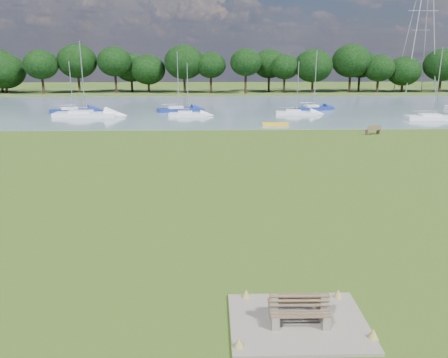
{
  "coord_description": "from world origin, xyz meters",
  "views": [
    {
      "loc": [
        -2.61,
        -25.66,
        7.99
      ],
      "look_at": [
        -1.95,
        -2.0,
        1.24
      ],
      "focal_mm": 35.0,
      "sensor_mm": 36.0,
      "label": 1
    }
  ],
  "objects_px": {
    "riverbank_bench": "(373,130)",
    "sailboat_5": "(313,107)",
    "sailboat_0": "(73,109)",
    "sailboat_4": "(188,113)",
    "sailboat_2": "(296,112)",
    "sailboat_7": "(178,108)",
    "pylon": "(424,8)",
    "sailboat_8": "(85,113)",
    "sailboat_1": "(433,116)",
    "bench_pair": "(299,309)",
    "kayak": "(276,124)"
  },
  "relations": [
    {
      "from": "sailboat_2",
      "to": "sailboat_5",
      "type": "xyz_separation_m",
      "value": [
        3.46,
        4.71,
        0.1
      ]
    },
    {
      "from": "kayak",
      "to": "pylon",
      "type": "height_order",
      "value": "pylon"
    },
    {
      "from": "sailboat_4",
      "to": "sailboat_7",
      "type": "distance_m",
      "value": 5.34
    },
    {
      "from": "pylon",
      "to": "sailboat_1",
      "type": "relative_size",
      "value": 3.08
    },
    {
      "from": "bench_pair",
      "to": "sailboat_1",
      "type": "bearing_deg",
      "value": 60.38
    },
    {
      "from": "sailboat_7",
      "to": "sailboat_8",
      "type": "relative_size",
      "value": 0.87
    },
    {
      "from": "kayak",
      "to": "sailboat_8",
      "type": "xyz_separation_m",
      "value": [
        -24.32,
        7.98,
        0.33
      ]
    },
    {
      "from": "sailboat_0",
      "to": "sailboat_7",
      "type": "xyz_separation_m",
      "value": [
        14.99,
        0.61,
        0.03
      ]
    },
    {
      "from": "kayak",
      "to": "sailboat_5",
      "type": "height_order",
      "value": "sailboat_5"
    },
    {
      "from": "sailboat_1",
      "to": "pylon",
      "type": "bearing_deg",
      "value": 69.38
    },
    {
      "from": "sailboat_4",
      "to": "sailboat_5",
      "type": "relative_size",
      "value": 0.81
    },
    {
      "from": "sailboat_1",
      "to": "sailboat_2",
      "type": "xyz_separation_m",
      "value": [
        -16.49,
        5.29,
        -0.05
      ]
    },
    {
      "from": "riverbank_bench",
      "to": "sailboat_5",
      "type": "xyz_separation_m",
      "value": [
        -1.67,
        20.21,
        0.04
      ]
    },
    {
      "from": "riverbank_bench",
      "to": "sailboat_8",
      "type": "distance_m",
      "value": 36.48
    },
    {
      "from": "pylon",
      "to": "sailboat_2",
      "type": "distance_m",
      "value": 51.26
    },
    {
      "from": "riverbank_bench",
      "to": "sailboat_0",
      "type": "distance_m",
      "value": 41.11
    },
    {
      "from": "sailboat_2",
      "to": "sailboat_7",
      "type": "distance_m",
      "value": 16.91
    },
    {
      "from": "sailboat_2",
      "to": "bench_pair",
      "type": "bearing_deg",
      "value": -94.21
    },
    {
      "from": "sailboat_1",
      "to": "sailboat_7",
      "type": "relative_size",
      "value": 1.06
    },
    {
      "from": "riverbank_bench",
      "to": "sailboat_0",
      "type": "relative_size",
      "value": 0.24
    },
    {
      "from": "riverbank_bench",
      "to": "sailboat_7",
      "type": "relative_size",
      "value": 0.21
    },
    {
      "from": "kayak",
      "to": "sailboat_8",
      "type": "distance_m",
      "value": 25.59
    },
    {
      "from": "sailboat_5",
      "to": "kayak",
      "type": "bearing_deg",
      "value": -136.46
    },
    {
      "from": "bench_pair",
      "to": "kayak",
      "type": "bearing_deg",
      "value": 83.98
    },
    {
      "from": "pylon",
      "to": "sailboat_8",
      "type": "xyz_separation_m",
      "value": [
        -61.08,
        -37.08,
        -16.75
      ]
    },
    {
      "from": "pylon",
      "to": "sailboat_5",
      "type": "bearing_deg",
      "value": -133.17
    },
    {
      "from": "riverbank_bench",
      "to": "sailboat_5",
      "type": "bearing_deg",
      "value": 76.39
    },
    {
      "from": "sailboat_5",
      "to": "sailboat_7",
      "type": "relative_size",
      "value": 1.02
    },
    {
      "from": "kayak",
      "to": "sailboat_7",
      "type": "distance_m",
      "value": 18.0
    },
    {
      "from": "sailboat_0",
      "to": "sailboat_1",
      "type": "xyz_separation_m",
      "value": [
        47.93,
        -8.53,
        0.02
      ]
    },
    {
      "from": "pylon",
      "to": "sailboat_0",
      "type": "distance_m",
      "value": 73.79
    },
    {
      "from": "sailboat_7",
      "to": "sailboat_8",
      "type": "bearing_deg",
      "value": -175.36
    },
    {
      "from": "sailboat_5",
      "to": "sailboat_8",
      "type": "xyz_separation_m",
      "value": [
        -31.93,
        -6.0,
        -0.02
      ]
    },
    {
      "from": "pylon",
      "to": "sailboat_0",
      "type": "relative_size",
      "value": 3.86
    },
    {
      "from": "bench_pair",
      "to": "sailboat_4",
      "type": "xyz_separation_m",
      "value": [
        -5.82,
        46.99,
        -0.03
      ]
    },
    {
      "from": "sailboat_2",
      "to": "sailboat_0",
      "type": "bearing_deg",
      "value": -179.53
    },
    {
      "from": "bench_pair",
      "to": "riverbank_bench",
      "type": "relative_size",
      "value": 1.07
    },
    {
      "from": "riverbank_bench",
      "to": "pylon",
      "type": "bearing_deg",
      "value": 43.49
    },
    {
      "from": "bench_pair",
      "to": "sailboat_2",
      "type": "distance_m",
      "value": 49.05
    },
    {
      "from": "kayak",
      "to": "sailboat_0",
      "type": "height_order",
      "value": "sailboat_0"
    },
    {
      "from": "kayak",
      "to": "sailboat_4",
      "type": "xyz_separation_m",
      "value": [
        -10.66,
        8.05,
        0.27
      ]
    },
    {
      "from": "sailboat_4",
      "to": "pylon",
      "type": "bearing_deg",
      "value": 41.55
    },
    {
      "from": "bench_pair",
      "to": "sailboat_0",
      "type": "height_order",
      "value": "sailboat_0"
    },
    {
      "from": "pylon",
      "to": "sailboat_8",
      "type": "height_order",
      "value": "pylon"
    },
    {
      "from": "sailboat_8",
      "to": "sailboat_1",
      "type": "bearing_deg",
      "value": -1.9
    },
    {
      "from": "sailboat_1",
      "to": "sailboat_4",
      "type": "height_order",
      "value": "sailboat_1"
    },
    {
      "from": "pylon",
      "to": "sailboat_8",
      "type": "relative_size",
      "value": 2.85
    },
    {
      "from": "sailboat_2",
      "to": "sailboat_8",
      "type": "distance_m",
      "value": 28.5
    },
    {
      "from": "sailboat_4",
      "to": "sailboat_2",
      "type": "bearing_deg",
      "value": 8.32
    },
    {
      "from": "bench_pair",
      "to": "pylon",
      "type": "relative_size",
      "value": 0.07
    }
  ]
}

